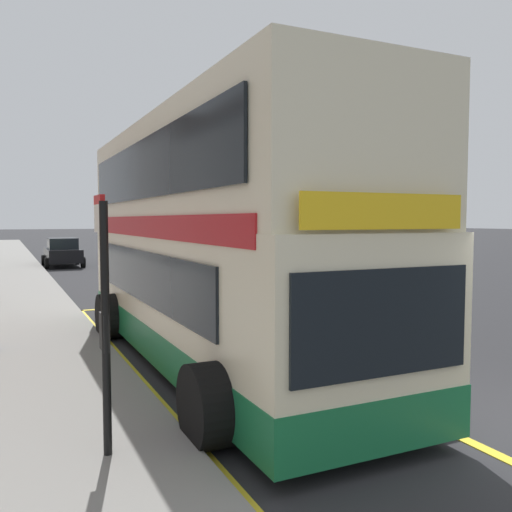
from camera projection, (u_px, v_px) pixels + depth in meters
ground_plane at (102, 260)px, 35.71m from camera, size 260.00×260.00×0.00m
double_decker_bus at (210, 251)px, 9.91m from camera, size 3.19×10.07×4.40m
bus_bay_markings at (211, 361)px, 10.03m from camera, size 3.12×13.90×0.01m
bus_stop_sign at (104, 303)px, 5.70m from camera, size 0.09×0.51×2.76m
parked_car_teal_behind at (145, 248)px, 35.82m from camera, size 2.09×4.20×1.62m
parked_car_black_kerbside at (63, 252)px, 30.45m from camera, size 2.09×4.20×1.62m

